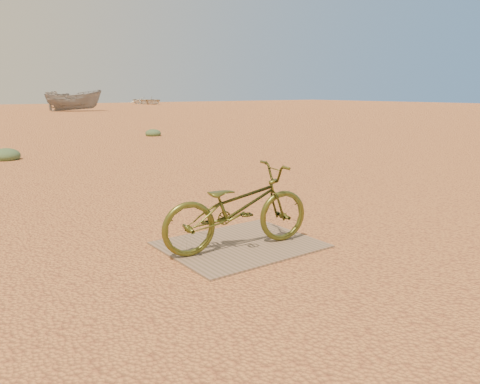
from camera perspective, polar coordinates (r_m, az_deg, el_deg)
ground at (r=5.74m, az=1.97°, el=-4.63°), size 120.00×120.00×0.00m
plywood_board at (r=5.16m, az=0.00°, el=-6.45°), size 1.60×1.30×0.02m
bicycle at (r=4.91m, az=-0.30°, el=-1.90°), size 1.75×0.82×0.88m
boat_mid_right at (r=41.41m, az=-19.60°, el=10.47°), size 4.79×3.37×1.74m
boat_far_right at (r=60.19m, az=-11.14°, el=10.90°), size 4.28×5.21×0.94m
kale_a at (r=12.89m, az=-26.59°, el=3.54°), size 0.67×0.67×0.37m
kale_b at (r=18.00m, az=-10.53°, el=6.75°), size 0.59×0.59×0.32m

